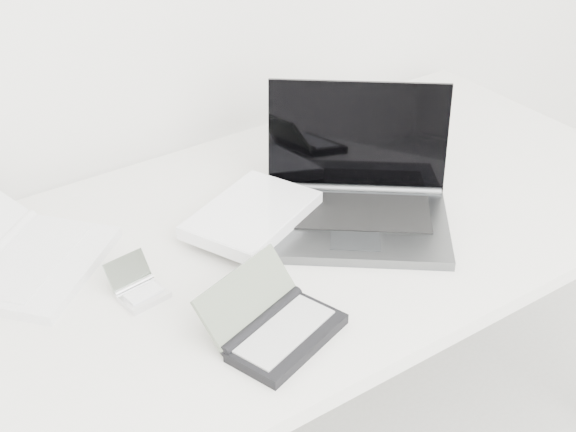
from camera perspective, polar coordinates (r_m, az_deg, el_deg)
desk at (r=1.58m, az=0.07°, el=-2.26°), size 1.60×0.80×0.73m
laptop_large at (r=1.55m, az=2.59°, el=0.86°), size 0.55×0.45×0.24m
netbook_open_white at (r=1.52m, az=-18.84°, el=-2.60°), size 0.42×0.43×0.11m
pda_silver at (r=1.40m, az=-10.56°, el=-5.11°), size 0.09×0.10×0.06m
palmtop_charcoal at (r=1.29m, az=-0.87°, el=-7.86°), size 0.24×0.22×0.09m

